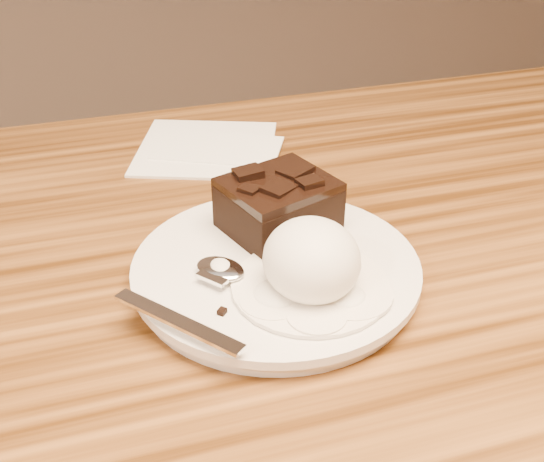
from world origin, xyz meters
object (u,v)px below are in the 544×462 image
object	(u,v)px
spoon	(221,271)
plate	(276,272)
ice_cream_scoop	(312,260)
napkin	(206,147)
brownie	(278,208)

from	to	relation	value
spoon	plate	bearing A→B (deg)	-32.94
ice_cream_scoop	napkin	size ratio (longest dim) A/B	0.51
plate	brownie	xyz separation A→B (m)	(0.02, 0.05, 0.03)
ice_cream_scoop	napkin	xyz separation A→B (m)	(-0.01, 0.29, -0.04)
brownie	plate	bearing A→B (deg)	-109.68
plate	ice_cream_scoop	xyz separation A→B (m)	(0.01, -0.04, 0.03)
plate	napkin	distance (m)	0.25
brownie	spoon	distance (m)	0.08
brownie	ice_cream_scoop	size ratio (longest dim) A/B	1.11
brownie	ice_cream_scoop	distance (m)	0.08
plate	spoon	distance (m)	0.05
plate	ice_cream_scoop	size ratio (longest dim) A/B	2.99
spoon	napkin	size ratio (longest dim) A/B	1.11
plate	brownie	distance (m)	0.06
brownie	napkin	world-z (taller)	brownie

